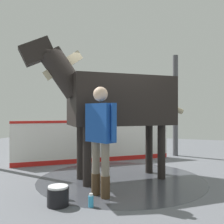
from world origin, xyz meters
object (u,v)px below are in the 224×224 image
object	(u,v)px
horse	(115,100)
bottle_shampoo	(91,201)
bottle_spray	(65,193)
handler	(100,132)
wash_bucket	(58,196)

from	to	relation	value
horse	bottle_shampoo	xyz separation A→B (m)	(1.54, 0.17, -1.51)
bottle_spray	bottle_shampoo	bearing A→B (deg)	73.63
horse	handler	xyz separation A→B (m)	(1.06, 0.12, -0.56)
bottle_spray	handler	bearing A→B (deg)	125.19
handler	horse	bearing A→B (deg)	31.99
handler	wash_bucket	world-z (taller)	handler
wash_bucket	bottle_spray	bearing A→B (deg)	-171.53
horse	wash_bucket	bearing A→B (deg)	39.93
wash_bucket	bottle_shampoo	xyz separation A→B (m)	(-0.12, 0.47, -0.05)
horse	handler	world-z (taller)	horse
handler	wash_bucket	distance (m)	1.16
handler	bottle_shampoo	world-z (taller)	handler
horse	wash_bucket	xyz separation A→B (m)	(1.66, -0.30, -1.46)
horse	handler	distance (m)	1.21
bottle_shampoo	wash_bucket	bearing A→B (deg)	-75.61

